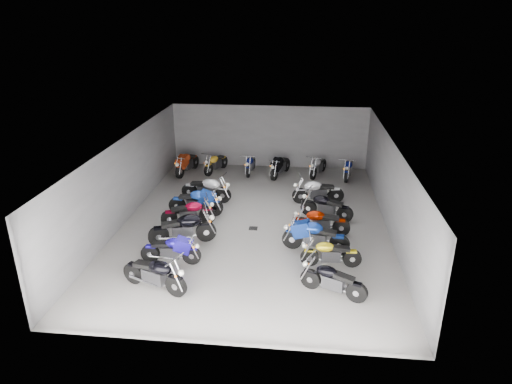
% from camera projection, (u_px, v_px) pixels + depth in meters
% --- Properties ---
extents(ground, '(14.00, 14.00, 0.00)m').
position_uv_depth(ground, '(255.00, 223.00, 17.62)').
color(ground, gray).
rests_on(ground, ground).
extents(wall_back, '(10.00, 0.10, 3.20)m').
position_uv_depth(wall_back, '(269.00, 137.00, 23.50)').
color(wall_back, slate).
rests_on(wall_back, ground).
extents(wall_left, '(0.10, 14.00, 3.20)m').
position_uv_depth(wall_left, '(125.00, 179.00, 17.52)').
color(wall_left, slate).
rests_on(wall_left, ground).
extents(wall_right, '(0.10, 14.00, 3.20)m').
position_uv_depth(wall_right, '(391.00, 189.00, 16.54)').
color(wall_right, slate).
rests_on(wall_right, ground).
extents(ceiling, '(10.00, 14.00, 0.04)m').
position_uv_depth(ceiling, '(255.00, 142.00, 16.43)').
color(ceiling, black).
rests_on(ceiling, wall_back).
extents(drain_grate, '(0.32, 0.32, 0.01)m').
position_uv_depth(drain_grate, '(253.00, 228.00, 17.15)').
color(drain_grate, black).
rests_on(drain_grate, ground).
extents(motorcycle_left_a, '(2.12, 0.91, 0.97)m').
position_uv_depth(motorcycle_left_a, '(155.00, 274.00, 13.19)').
color(motorcycle_left_a, black).
rests_on(motorcycle_left_a, ground).
extents(motorcycle_left_b, '(1.98, 0.38, 0.87)m').
position_uv_depth(motorcycle_left_b, '(171.00, 250.00, 14.63)').
color(motorcycle_left_b, black).
rests_on(motorcycle_left_b, ground).
extents(motorcycle_left_c, '(2.30, 0.91, 1.04)m').
position_uv_depth(motorcycle_left_c, '(183.00, 229.00, 15.86)').
color(motorcycle_left_c, black).
rests_on(motorcycle_left_c, ground).
extents(motorcycle_left_d, '(2.02, 0.72, 0.91)m').
position_uv_depth(motorcycle_left_d, '(189.00, 213.00, 17.28)').
color(motorcycle_left_d, black).
rests_on(motorcycle_left_d, ground).
extents(motorcycle_left_e, '(2.23, 0.46, 0.98)m').
position_uv_depth(motorcycle_left_e, '(196.00, 202.00, 18.16)').
color(motorcycle_left_e, black).
rests_on(motorcycle_left_e, ground).
extents(motorcycle_left_f, '(2.23, 0.62, 0.99)m').
position_uv_depth(motorcycle_left_f, '(207.00, 189.00, 19.49)').
color(motorcycle_left_f, black).
rests_on(motorcycle_left_f, ground).
extents(motorcycle_right_a, '(1.89, 0.93, 0.88)m').
position_uv_depth(motorcycle_right_a, '(333.00, 280.00, 12.98)').
color(motorcycle_right_a, black).
rests_on(motorcycle_right_a, ground).
extents(motorcycle_right_b, '(1.95, 0.41, 0.86)m').
position_uv_depth(motorcycle_right_b, '(330.00, 253.00, 14.44)').
color(motorcycle_right_b, black).
rests_on(motorcycle_right_b, ground).
extents(motorcycle_right_c, '(2.29, 0.58, 1.01)m').
position_uv_depth(motorcycle_right_c, '(315.00, 236.00, 15.34)').
color(motorcycle_right_c, black).
rests_on(motorcycle_right_c, ground).
extents(motorcycle_right_d, '(2.09, 0.41, 0.92)m').
position_uv_depth(motorcycle_right_d, '(321.00, 222.00, 16.52)').
color(motorcycle_right_d, black).
rests_on(motorcycle_right_d, ground).
extents(motorcycle_right_e, '(2.05, 0.80, 0.93)m').
position_uv_depth(motorcycle_right_e, '(326.00, 207.00, 17.81)').
color(motorcycle_right_e, black).
rests_on(motorcycle_right_e, ground).
extents(motorcycle_right_f, '(2.20, 0.55, 0.97)m').
position_uv_depth(motorcycle_right_f, '(318.00, 191.00, 19.26)').
color(motorcycle_right_f, black).
rests_on(motorcycle_right_f, ground).
extents(motorcycle_back_a, '(0.69, 2.25, 1.00)m').
position_uv_depth(motorcycle_back_a, '(187.00, 163.00, 22.80)').
color(motorcycle_back_a, black).
rests_on(motorcycle_back_a, ground).
extents(motorcycle_back_b, '(0.87, 1.96, 0.90)m').
position_uv_depth(motorcycle_back_b, '(216.00, 163.00, 23.02)').
color(motorcycle_back_b, black).
rests_on(motorcycle_back_b, ground).
extents(motorcycle_back_c, '(0.42, 1.99, 0.87)m').
position_uv_depth(motorcycle_back_c, '(251.00, 164.00, 22.88)').
color(motorcycle_back_c, black).
rests_on(motorcycle_back_c, ground).
extents(motorcycle_back_d, '(0.87, 2.08, 0.95)m').
position_uv_depth(motorcycle_back_d, '(280.00, 166.00, 22.48)').
color(motorcycle_back_d, black).
rests_on(motorcycle_back_d, ground).
extents(motorcycle_back_e, '(0.85, 1.95, 0.90)m').
position_uv_depth(motorcycle_back_e, '(318.00, 166.00, 22.54)').
color(motorcycle_back_e, black).
rests_on(motorcycle_back_e, ground).
extents(motorcycle_back_f, '(0.58, 2.06, 0.91)m').
position_uv_depth(motorcycle_back_f, '(348.00, 168.00, 22.21)').
color(motorcycle_back_f, black).
rests_on(motorcycle_back_f, ground).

